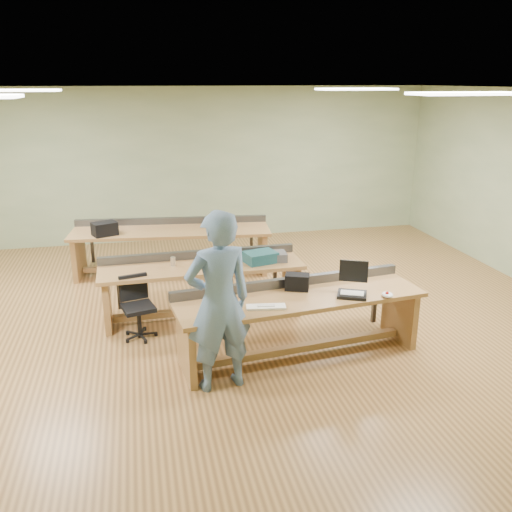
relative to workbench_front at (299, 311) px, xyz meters
name	(u,v)px	position (x,y,z in m)	size (l,w,h in m)	color
floor	(216,317)	(-0.79, 1.25, -0.56)	(10.00, 10.00, 0.00)	#A0713C
ceiling	(211,89)	(-0.79, 1.25, 2.44)	(10.00, 10.00, 0.00)	silver
wall_back	(184,165)	(-0.79, 5.25, 0.94)	(10.00, 0.04, 3.00)	#9FAE84
wall_front	(310,359)	(-0.79, -2.75, 0.94)	(10.00, 0.04, 3.00)	#9FAE84
fluor_panels	(211,92)	(-0.79, 1.25, 2.41)	(6.20, 3.50, 0.03)	white
workbench_front	(299,311)	(0.00, 0.00, 0.00)	(2.97, 1.11, 0.86)	olive
workbench_mid	(202,278)	(-0.96, 1.34, 0.00)	(2.72, 0.77, 0.86)	olive
workbench_back	(172,240)	(-1.23, 3.26, 0.01)	(3.33, 1.23, 0.86)	olive
person	(219,302)	(-1.01, -0.49, 0.41)	(0.70, 0.46, 1.92)	#6B8AAF
laptop_base	(352,295)	(0.58, -0.15, 0.21)	(0.33, 0.27, 0.04)	black
laptop_screen	(354,271)	(0.64, -0.03, 0.45)	(0.33, 0.02, 0.26)	black
keyboard	(266,307)	(-0.46, -0.26, 0.21)	(0.43, 0.14, 0.02)	white
trackball_mouse	(387,295)	(0.96, -0.27, 0.22)	(0.12, 0.15, 0.06)	white
camera_bag	(297,282)	(0.03, 0.19, 0.29)	(0.28, 0.18, 0.19)	black
task_chair	(138,315)	(-1.83, 0.89, -0.27)	(0.52, 0.52, 0.79)	black
parts_bin_teal	(260,257)	(-0.17, 1.26, 0.27)	(0.41, 0.31, 0.14)	#164148
parts_bin_grey	(270,257)	(-0.02, 1.29, 0.25)	(0.43, 0.27, 0.12)	#3E3E41
mug	(213,262)	(-0.81, 1.27, 0.24)	(0.13, 0.13, 0.10)	#3E3E41
drinks_can	(173,261)	(-1.34, 1.38, 0.25)	(0.07, 0.07, 0.12)	silver
storage_box_back	(105,229)	(-2.28, 3.12, 0.30)	(0.37, 0.26, 0.21)	black
tray_back	(217,223)	(-0.46, 3.24, 0.25)	(0.31, 0.23, 0.12)	#3E3E41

